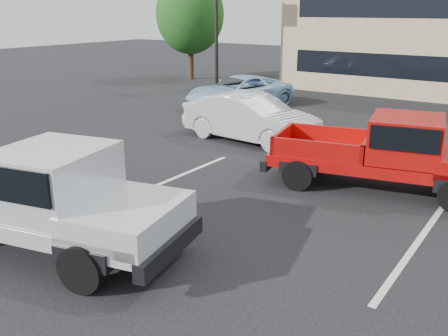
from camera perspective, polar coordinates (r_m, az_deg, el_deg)
The scene contains 8 objects.
ground at distance 9.24m, azimuth -0.48°, elevation -8.42°, with size 90.00×90.00×0.00m, color black.
stripe_left at distance 12.41m, azimuth -6.54°, elevation -1.50°, with size 0.12×5.00×0.01m, color silver.
stripe_right at distance 9.85m, azimuth 21.22°, elevation -7.98°, with size 0.12×5.00×0.01m, color silver.
tree_left at distance 30.30m, azimuth -3.90°, elevation 17.12°, with size 3.96×3.96×6.02m.
silver_pickup at distance 9.11m, azimuth -19.86°, elevation -2.73°, with size 5.98×3.14×2.06m.
red_pickup at distance 12.15m, azimuth 19.19°, elevation 1.91°, with size 5.59×2.88×1.76m.
silver_sedan at distance 15.94m, azimuth 3.06°, elevation 5.74°, with size 1.60×4.59×1.51m, color silver.
blue_suv at distance 21.55m, azimuth 1.72°, elevation 8.69°, with size 2.21×4.80×1.33m, color #94BBDE.
Camera 1 is at (4.76, -6.78, 4.09)m, focal length 40.00 mm.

